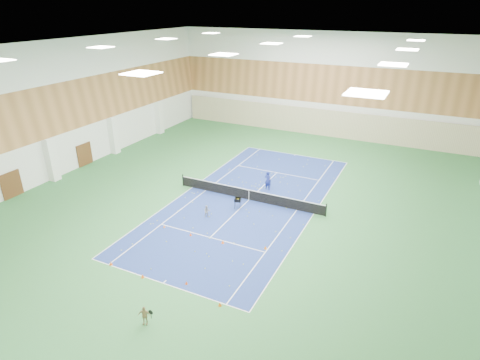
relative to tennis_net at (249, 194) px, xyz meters
The scene contains 22 objects.
ground 0.55m from the tennis_net, ahead, with size 40.00×40.00×0.00m, color #2E6B37.
room_shell 5.45m from the tennis_net, ahead, with size 36.00×40.00×12.00m, color white, non-canonical shape.
wood_cladding 7.45m from the tennis_net, ahead, with size 36.00×40.00×8.00m, color #AA713F, non-canonical shape.
ceiling_light_grid 11.37m from the tennis_net, ahead, with size 21.40×25.40×0.06m, color white, non-canonical shape.
court_surface 0.55m from the tennis_net, ahead, with size 10.97×23.77×0.01m, color navy.
tennis_balls_scatter 0.50m from the tennis_net, ahead, with size 10.57×22.77×0.07m, color #C6D524, non-canonical shape.
tennis_net is the anchor object (origin of this frame).
back_curtain 19.78m from the tennis_net, 90.00° to the left, with size 35.40×0.16×3.20m, color #C6B793.
door_left_a 19.63m from the tennis_net, 155.94° to the right, with size 0.08×1.80×2.20m, color #593319.
door_left_b 17.93m from the tennis_net, behind, with size 0.08×1.80×2.20m, color #593319.
coach 2.63m from the tennis_net, 76.15° to the left, with size 0.63×0.41×1.73m, color navy.
child_court 4.31m from the tennis_net, 112.41° to the right, with size 0.47×0.37×0.97m, color #929199.
child_apron 14.93m from the tennis_net, 85.87° to the right, with size 0.63×0.26×1.08m, color tan.
ball_cart 1.67m from the tennis_net, 97.11° to the right, with size 0.51×0.51×0.89m, color black, non-canonical shape.
cone_svc_a 7.62m from the tennis_net, 118.76° to the right, with size 0.17×0.17×0.19m, color orange.
cone_svc_b 6.92m from the tennis_net, 101.33° to the right, with size 0.19×0.19×0.21m, color #F64C0C.
cone_svc_c 6.77m from the tennis_net, 80.41° to the right, with size 0.22×0.22×0.24m, color #FF5A0D.
cone_svc_d 7.23m from the tennis_net, 56.64° to the right, with size 0.21×0.21×0.24m, color orange.
cone_base_a 12.48m from the tennis_net, 108.57° to the right, with size 0.22×0.22×0.24m, color #DA4E0B.
cone_base_b 12.06m from the tennis_net, 96.72° to the right, with size 0.21×0.21×0.24m, color #E9550C.
cone_base_c 11.43m from the tennis_net, 83.70° to the right, with size 0.18×0.18×0.20m, color #DF480B.
cone_base_d 12.70m from the tennis_net, 72.35° to the right, with size 0.20×0.20×0.22m, color #DC5F0B.
Camera 1 is at (12.17, -26.81, 14.88)m, focal length 30.00 mm.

